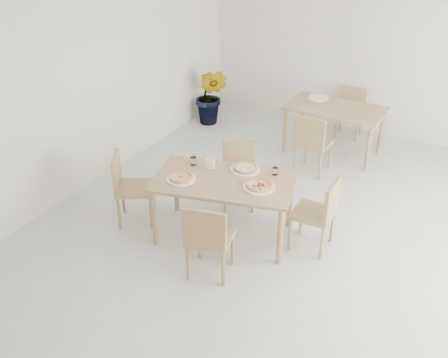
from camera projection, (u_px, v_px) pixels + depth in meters
The scene contains 21 objects.
main_table at pixel (224, 185), 5.89m from camera, with size 1.74×1.26×0.75m.
chair_south at pixel (208, 236), 5.30m from camera, with size 0.53×0.53×0.89m.
chair_north at pixel (239, 170), 6.63m from camera, with size 0.55×0.55×0.82m.
chair_west at pixel (128, 184), 6.24m from camera, with size 0.61×0.61×0.89m.
chair_east at pixel (321, 210), 5.74m from camera, with size 0.44×0.44×0.88m.
plate_margherita at pixel (181, 179), 5.84m from camera, with size 0.33×0.33×0.02m, color white.
plate_mushroom at pixel (245, 170), 6.03m from camera, with size 0.35×0.35×0.02m, color white.
plate_pepperoni at pixel (259, 187), 5.68m from camera, with size 0.35×0.35×0.02m, color white.
pizza_margherita at pixel (181, 177), 5.83m from camera, with size 0.36×0.36×0.03m.
pizza_mushroom at pixel (245, 168), 6.02m from camera, with size 0.36×0.36×0.03m.
pizza_pepperoni at pixel (259, 185), 5.67m from camera, with size 0.38×0.38×0.03m.
tumbler_a at pixel (275, 171), 5.92m from camera, with size 0.07×0.07×0.09m, color white.
tumbler_b at pixel (193, 161), 6.14m from camera, with size 0.07×0.07×0.10m, color white.
napkin_holder at pixel (210, 165), 6.02m from camera, with size 0.12×0.07×0.13m.
fork_a at pixel (189, 161), 6.23m from camera, with size 0.01×0.17×0.01m, color silver.
fork_b at pixel (222, 165), 6.15m from camera, with size 0.01×0.17×0.01m, color silver.
second_table at pixel (335, 113), 7.81m from camera, with size 1.44×0.84×0.75m.
chair_back_s at pixel (312, 140), 7.29m from camera, with size 0.46×0.46×0.90m.
chair_back_n at pixel (351, 109), 8.50m from camera, with size 0.41×0.41×0.78m.
plate_empty at pixel (318, 98), 8.09m from camera, with size 0.31×0.31×0.02m, color white.
potted_plant at pixel (211, 96), 8.90m from camera, with size 0.55×0.44×0.99m, color #226F21.
Camera 1 is at (1.71, -4.76, 3.61)m, focal length 42.00 mm.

